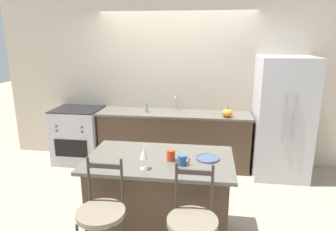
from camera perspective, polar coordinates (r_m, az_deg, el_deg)
name	(u,v)px	position (r m, az deg, el deg)	size (l,w,h in m)	color
ground_plane	(171,173)	(4.85, 0.64, -10.91)	(18.00, 18.00, 0.00)	tan
wall_back	(176,83)	(5.05, 1.61, 6.24)	(6.00, 0.07, 2.70)	beige
back_counter	(174,139)	(4.99, 1.16, -4.44)	(2.46, 0.62, 0.91)	#4C3828
sink_faucet	(176,102)	(5.00, 1.45, 2.67)	(0.02, 0.13, 0.22)	#ADAFB5
kitchen_island	(160,198)	(3.28, -1.57, -15.39)	(1.49, 0.88, 0.91)	#4C3828
refrigerator	(282,118)	(4.84, 20.87, -0.41)	(0.79, 0.80, 1.83)	#BCBCC1
oven_range	(79,135)	(5.37, -16.59, -3.59)	(0.77, 0.68, 0.93)	#B7B7BC
bar_stool_near	(102,223)	(2.74, -12.48, -19.40)	(0.41, 0.41, 1.12)	#332D28
dinner_plate	(208,158)	(3.08, 7.58, -8.05)	(0.24, 0.24, 0.02)	#425170
wine_glass	(144,154)	(2.79, -4.64, -7.31)	(0.08, 0.08, 0.21)	white
coffee_mug	(182,160)	(2.91, 2.73, -8.48)	(0.12, 0.09, 0.10)	#335689
tumbler_cup	(171,155)	(3.00, 0.55, -7.57)	(0.08, 0.08, 0.11)	red
pumpkin_decoration	(227,113)	(4.64, 11.24, 0.48)	(0.16, 0.16, 0.15)	orange
soap_bottle	(147,109)	(4.86, -4.11, 1.30)	(0.05, 0.05, 0.14)	#89B260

